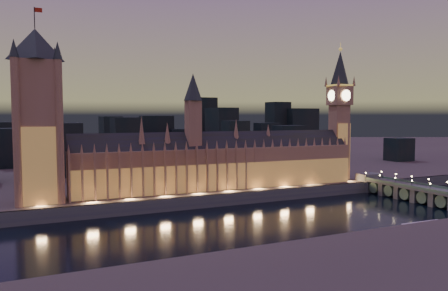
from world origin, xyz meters
name	(u,v)px	position (x,y,z in m)	size (l,w,h in m)	color
ground_plane	(257,220)	(0.00, 0.00, 0.00)	(2000.00, 2000.00, 0.00)	black
north_bank	(102,148)	(0.00, 520.00, 4.00)	(2000.00, 960.00, 8.00)	#403436
embankment_wall	(226,200)	(0.00, 41.00, 4.00)	(2000.00, 2.50, 8.00)	#3F4858
palace_of_westminster	(219,162)	(4.68, 61.74, 26.37)	(202.00, 27.63, 78.00)	#9D7553
victoria_tower	(37,107)	(-110.00, 61.92, 63.07)	(31.68, 31.68, 111.42)	#9D7553
elizabeth_tower	(340,104)	(108.00, 61.92, 67.36)	(18.00, 18.00, 106.56)	#9D7553
westminster_bridge	(421,193)	(123.73, -3.46, 6.00)	(16.72, 113.00, 15.90)	#3F4858
river_boat	(425,229)	(63.73, -58.00, 1.56)	(46.90, 12.56, 4.50)	#3F4858
city_backdrop	(168,139)	(26.01, 246.27, 31.88)	(480.18, 215.63, 85.71)	black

